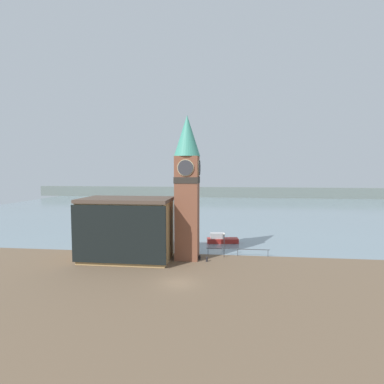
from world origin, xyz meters
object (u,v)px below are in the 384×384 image
object	(u,v)px
mooring_bollard_near	(207,259)
lamp_post	(224,240)
clock_tower	(187,183)
mooring_bollard_far	(200,257)
pier_building	(127,229)
boat_near	(221,239)

from	to	relation	value
mooring_bollard_near	lamp_post	distance (m)	4.16
clock_tower	mooring_bollard_far	size ratio (longest dim) A/B	31.66
mooring_bollard_near	pier_building	bearing A→B (deg)	-178.85
clock_tower	pier_building	distance (m)	11.10
pier_building	boat_near	bearing A→B (deg)	40.75
clock_tower	mooring_bollard_far	bearing A→B (deg)	-9.85
mooring_bollard_far	lamp_post	xyz separation A→B (m)	(3.60, 1.54, 2.28)
clock_tower	mooring_bollard_far	xyz separation A→B (m)	(1.87, -0.32, -10.88)
mooring_bollard_far	lamp_post	bearing A→B (deg)	23.17
clock_tower	pier_building	world-z (taller)	clock_tower
boat_near	lamp_post	distance (m)	9.23
mooring_bollard_far	clock_tower	bearing A→B (deg)	170.15
pier_building	lamp_post	bearing A→B (deg)	10.92
boat_near	mooring_bollard_near	size ratio (longest dim) A/B	7.98
pier_building	boat_near	distance (m)	18.41
mooring_bollard_far	lamp_post	size ratio (longest dim) A/B	0.18
boat_near	lamp_post	world-z (taller)	lamp_post
mooring_bollard_near	lamp_post	world-z (taller)	lamp_post
boat_near	lamp_post	xyz separation A→B (m)	(0.59, -9.00, 1.97)
clock_tower	boat_near	bearing A→B (deg)	64.49
clock_tower	mooring_bollard_far	world-z (taller)	clock_tower
clock_tower	boat_near	xyz separation A→B (m)	(4.87, 10.21, -10.57)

